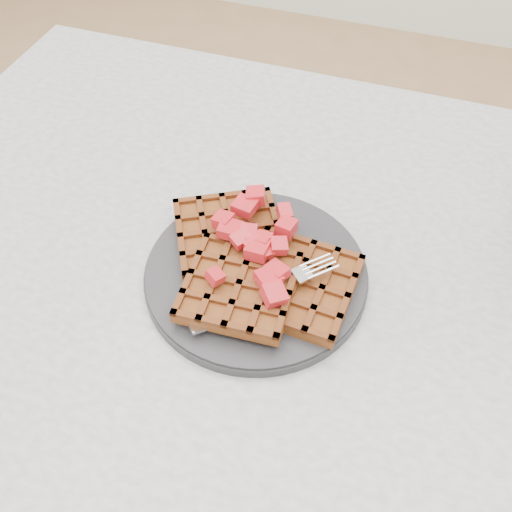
# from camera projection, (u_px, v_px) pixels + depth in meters

# --- Properties ---
(ground) EXTENTS (4.00, 4.00, 0.00)m
(ground) POSITION_uv_depth(u_px,v_px,m) (295.00, 491.00, 1.23)
(ground) COLOR tan
(ground) RESTS_ON ground
(table) EXTENTS (1.20, 0.80, 0.75)m
(table) POSITION_uv_depth(u_px,v_px,m) (320.00, 333.00, 0.74)
(table) COLOR beige
(table) RESTS_ON ground
(plate) EXTENTS (0.25, 0.25, 0.02)m
(plate) POSITION_uv_depth(u_px,v_px,m) (256.00, 274.00, 0.64)
(plate) COLOR #252427
(plate) RESTS_ON table
(waffles) EXTENTS (0.24, 0.22, 0.03)m
(waffles) POSITION_uv_depth(u_px,v_px,m) (255.00, 266.00, 0.63)
(waffles) COLOR brown
(waffles) RESTS_ON plate
(strawberry_pile) EXTENTS (0.15, 0.15, 0.02)m
(strawberry_pile) POSITION_uv_depth(u_px,v_px,m) (256.00, 248.00, 0.61)
(strawberry_pile) COLOR #A9000B
(strawberry_pile) RESTS_ON waffles
(fork) EXTENTS (0.14, 0.15, 0.02)m
(fork) POSITION_uv_depth(u_px,v_px,m) (275.00, 296.00, 0.61)
(fork) COLOR silver
(fork) RESTS_ON plate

